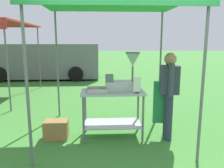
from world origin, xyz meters
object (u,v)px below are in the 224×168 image
object	(u,v)px
donut_cart	(113,104)
donut_tray	(98,91)
stall_canopy	(112,5)
van_grey	(42,61)
vendor	(169,91)
supply_crate	(56,129)
menu_sign	(137,86)
donut_fryer	(124,76)

from	to	relation	value
donut_cart	donut_tray	xyz separation A→B (m)	(-0.27, -0.07, 0.27)
stall_canopy	van_grey	distance (m)	7.84
vendor	supply_crate	size ratio (longest dim) A/B	3.62
donut_tray	menu_sign	bearing A→B (deg)	-11.15
supply_crate	menu_sign	bearing A→B (deg)	-7.33
donut_fryer	vendor	distance (m)	0.87
van_grey	stall_canopy	bearing A→B (deg)	-66.60
donut_cart	donut_tray	world-z (taller)	donut_tray
stall_canopy	donut_tray	xyz separation A→B (m)	(-0.27, -0.16, -1.52)
donut_tray	supply_crate	xyz separation A→B (m)	(-0.80, 0.06, -0.76)
van_grey	donut_fryer	bearing A→B (deg)	-65.45
stall_canopy	donut_tray	world-z (taller)	stall_canopy
vendor	donut_fryer	bearing A→B (deg)	171.34
donut_tray	menu_sign	world-z (taller)	menu_sign
supply_crate	donut_tray	bearing A→B (deg)	-3.98
stall_canopy	vendor	bearing A→B (deg)	-11.68
stall_canopy	supply_crate	distance (m)	2.51
stall_canopy	supply_crate	bearing A→B (deg)	-174.19
donut_fryer	stall_canopy	bearing A→B (deg)	157.31
supply_crate	van_grey	bearing A→B (deg)	105.47
menu_sign	vendor	bearing A→B (deg)	8.42
donut_tray	donut_fryer	bearing A→B (deg)	9.09
menu_sign	supply_crate	distance (m)	1.73
stall_canopy	donut_fryer	world-z (taller)	stall_canopy
menu_sign	van_grey	xyz separation A→B (m)	(-3.47, 7.35, -0.15)
donut_cart	supply_crate	world-z (taller)	donut_cart
stall_canopy	vendor	world-z (taller)	stall_canopy
donut_fryer	vendor	world-z (taller)	donut_fryer
donut_cart	vendor	world-z (taller)	vendor
donut_fryer	menu_sign	world-z (taller)	donut_fryer
menu_sign	supply_crate	xyz separation A→B (m)	(-1.49, 0.19, -0.86)
donut_fryer	menu_sign	bearing A→B (deg)	-45.00
donut_cart	menu_sign	world-z (taller)	menu_sign
donut_cart	van_grey	xyz separation A→B (m)	(-3.05, 7.15, 0.23)
stall_canopy	van_grey	bearing A→B (deg)	113.40
stall_canopy	van_grey	world-z (taller)	stall_canopy
menu_sign	supply_crate	bearing A→B (deg)	172.67
donut_cart	menu_sign	size ratio (longest dim) A/B	4.08
donut_tray	supply_crate	bearing A→B (deg)	176.02
supply_crate	donut_cart	bearing A→B (deg)	0.56
supply_crate	stall_canopy	bearing A→B (deg)	5.81
donut_tray	vendor	bearing A→B (deg)	-2.10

